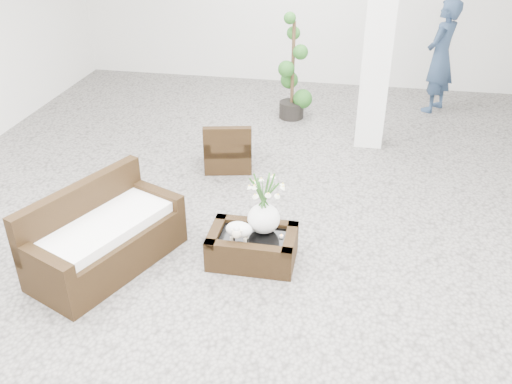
% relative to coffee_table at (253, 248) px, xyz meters
% --- Properties ---
extents(ground, '(11.00, 11.00, 0.00)m').
position_rel_coffee_table_xyz_m(ground, '(-0.03, 0.47, -0.16)').
color(ground, gray).
rests_on(ground, ground).
extents(column, '(0.40, 0.40, 3.50)m').
position_rel_coffee_table_xyz_m(column, '(1.17, 3.27, 1.59)').
color(column, white).
rests_on(column, ground).
extents(coffee_table, '(0.90, 0.60, 0.31)m').
position_rel_coffee_table_xyz_m(coffee_table, '(0.00, 0.00, 0.00)').
color(coffee_table, '#33210F').
rests_on(coffee_table, ground).
extents(sheep_figurine, '(0.28, 0.23, 0.21)m').
position_rel_coffee_table_xyz_m(sheep_figurine, '(-0.12, -0.10, 0.26)').
color(sheep_figurine, white).
rests_on(sheep_figurine, coffee_table).
extents(planter_narcissus, '(0.44, 0.44, 0.80)m').
position_rel_coffee_table_xyz_m(planter_narcissus, '(0.10, 0.10, 0.56)').
color(planter_narcissus, white).
rests_on(planter_narcissus, coffee_table).
extents(tealight, '(0.04, 0.04, 0.03)m').
position_rel_coffee_table_xyz_m(tealight, '(0.30, 0.02, 0.17)').
color(tealight, white).
rests_on(tealight, coffee_table).
extents(armchair, '(0.76, 0.74, 0.69)m').
position_rel_coffee_table_xyz_m(armchair, '(-0.75, 2.12, 0.19)').
color(armchair, '#33210F').
rests_on(armchair, ground).
extents(loveseat, '(1.35, 1.78, 0.85)m').
position_rel_coffee_table_xyz_m(loveseat, '(-1.46, -0.35, 0.27)').
color(loveseat, '#33210F').
rests_on(loveseat, ground).
extents(topiary, '(0.46, 0.46, 1.71)m').
position_rel_coffee_table_xyz_m(topiary, '(-0.12, 4.07, 0.70)').
color(topiary, '#1F4E19').
rests_on(topiary, ground).
extents(shopper, '(0.74, 0.82, 1.88)m').
position_rel_coffee_table_xyz_m(shopper, '(2.26, 4.88, 0.78)').
color(shopper, navy).
rests_on(shopper, ground).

